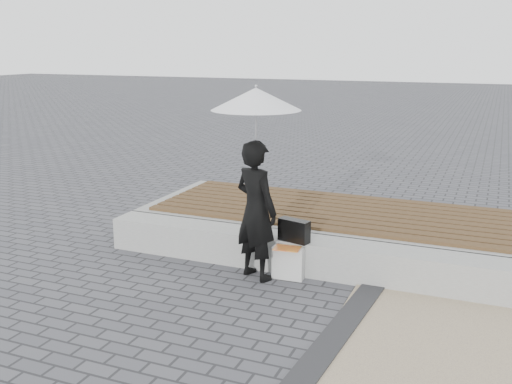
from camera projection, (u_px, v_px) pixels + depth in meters
ground at (249, 329)px, 5.48m from camera, size 80.00×80.00×0.00m
edging_band at (309, 370)px, 4.75m from camera, size 0.61×5.20×0.04m
seating_ledge at (303, 254)px, 6.86m from camera, size 5.00×0.45×0.40m
timber_platform at (330, 226)px, 7.94m from camera, size 5.00×2.00×0.40m
timber_decking at (331, 210)px, 7.88m from camera, size 4.60×1.80×0.04m
woman at (256, 210)px, 6.52m from camera, size 0.68×0.58×1.58m
parasol at (256, 99)px, 6.22m from camera, size 0.97×0.97×1.24m
handbag at (294, 231)px, 6.66m from camera, size 0.39×0.22×0.26m
canvas_tote at (288, 263)px, 6.62m from camera, size 0.36×0.17×0.37m
magazine at (287, 248)px, 6.53m from camera, size 0.31×0.24×0.01m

